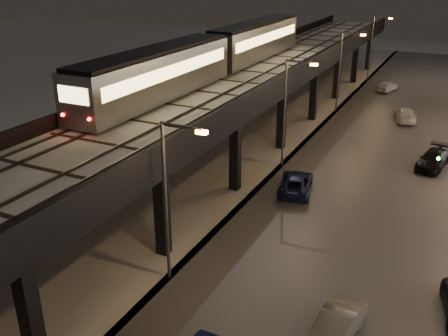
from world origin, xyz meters
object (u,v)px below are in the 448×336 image
at_px(car_mid_dark, 405,115).
at_px(car_onc_white, 433,161).
at_px(car_mid_silver, 296,183).
at_px(subway_train, 215,54).
at_px(car_far_white, 387,86).
at_px(car_onc_silver, 335,328).

bearing_deg(car_mid_dark, car_onc_white, 93.03).
distance_m(car_mid_silver, car_onc_white, 12.89).
xyz_separation_m(subway_train, car_far_white, (11.44, 27.75, -7.72)).
relative_size(car_mid_silver, car_onc_white, 1.03).
xyz_separation_m(car_far_white, car_onc_silver, (5.76, -49.48, 0.01)).
bearing_deg(car_far_white, car_onc_white, 122.22).
relative_size(car_mid_dark, car_onc_silver, 1.12).
bearing_deg(car_mid_silver, car_mid_dark, -114.88).
height_order(car_onc_silver, car_onc_white, car_onc_silver).
bearing_deg(subway_train, car_onc_white, 6.27).
height_order(subway_train, car_onc_silver, subway_train).
distance_m(car_onc_silver, car_onc_white, 23.94).
bearing_deg(car_mid_dark, subway_train, 30.21).
distance_m(subway_train, car_mid_dark, 22.78).
bearing_deg(car_mid_silver, car_onc_silver, 102.38).
distance_m(car_mid_dark, car_onc_silver, 36.74).
relative_size(subway_train, car_onc_white, 7.65).
height_order(subway_train, car_mid_dark, subway_train).
distance_m(subway_train, car_onc_white, 20.89).
relative_size(car_mid_silver, car_onc_silver, 1.15).
xyz_separation_m(car_mid_dark, car_onc_silver, (1.86, -36.69, 0.01)).
bearing_deg(car_far_white, car_mid_silver, 103.63).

